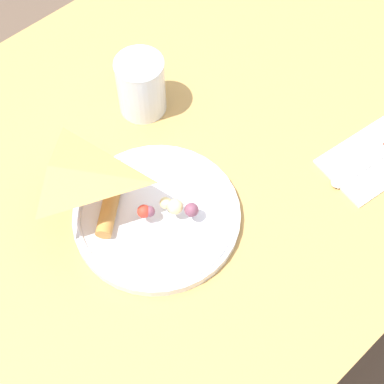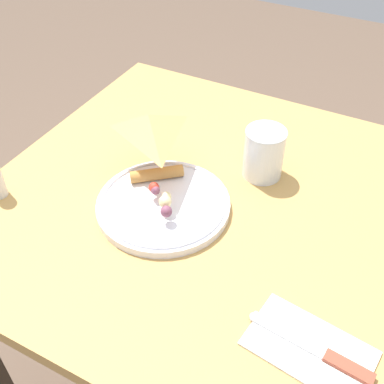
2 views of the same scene
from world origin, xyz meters
The scene contains 5 objects.
dining_table centered at (0.00, 0.00, 0.66)m, with size 1.01×0.82×0.78m.
plate_pizza centered at (0.15, 0.07, 0.79)m, with size 0.25×0.25×0.05m.
milk_glass centered at (0.02, -0.11, 0.82)m, with size 0.08×0.08×0.10m.
napkin_folded centered at (-0.18, 0.22, 0.78)m, with size 0.19×0.13×0.00m.
butter_knife centered at (-0.19, 0.22, 0.78)m, with size 0.19×0.04×0.01m.
Camera 2 is at (-0.20, 0.62, 1.41)m, focal length 45.00 mm.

